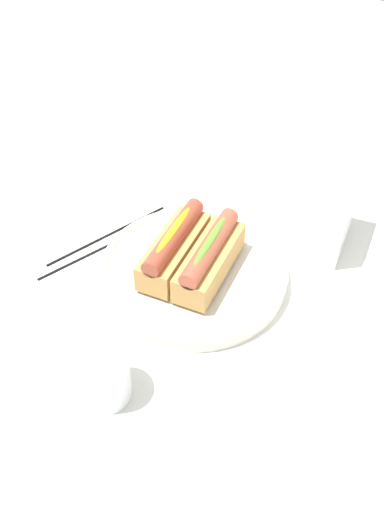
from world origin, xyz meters
TOP-DOWN VIEW (x-y plane):
  - ground_plane at (0.00, 0.00)m, footprint 2.40×2.40m
  - serving_bowl at (0.00, 0.01)m, footprint 0.27×0.27m
  - hotdog_front at (0.01, -0.01)m, footprint 0.16×0.07m
  - hotdog_back at (-0.00, 0.04)m, footprint 0.16×0.07m
  - water_glass at (0.22, 0.03)m, footprint 0.07×0.07m
  - napkin_box at (-0.18, 0.15)m, footprint 0.12×0.06m
  - chopstick_near at (0.02, -0.14)m, footprint 0.21×0.07m
  - chopstick_far at (-0.01, -0.15)m, footprint 0.21×0.07m

SIDE VIEW (x-z plane):
  - ground_plane at x=0.00m, z-range 0.00..0.00m
  - chopstick_near at x=0.02m, z-range 0.00..0.01m
  - chopstick_far at x=-0.01m, z-range 0.00..0.01m
  - serving_bowl at x=0.00m, z-range 0.00..0.03m
  - water_glass at x=0.22m, z-range -0.01..0.08m
  - hotdog_front at x=0.01m, z-range 0.03..0.09m
  - hotdog_back at x=0.00m, z-range 0.03..0.09m
  - napkin_box at x=-0.18m, z-range 0.00..0.15m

